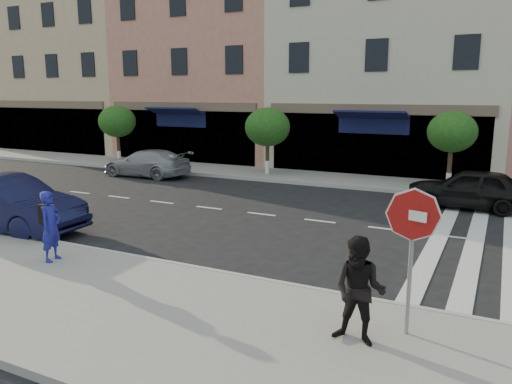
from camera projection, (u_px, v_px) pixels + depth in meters
name	position (u px, v px, depth m)	size (l,w,h in m)	color
ground	(264.00, 259.00, 11.82)	(120.00, 120.00, 0.00)	black
sidewalk_near	(169.00, 319.00, 8.51)	(60.00, 4.50, 0.15)	gray
sidewalk_far	(374.00, 183.00, 21.45)	(60.00, 3.00, 0.15)	gray
building_west_far	(88.00, 62.00, 35.20)	(12.00, 9.00, 12.00)	#D6B189
building_west_mid	(222.00, 40.00, 30.18)	(10.00, 9.00, 14.00)	tan
building_centre	(397.00, 61.00, 25.88)	(11.00, 9.00, 11.00)	beige
street_tree_wa	(117.00, 122.00, 26.97)	(2.00, 2.00, 3.05)	#473323
street_tree_wb	(267.00, 127.00, 23.03)	(2.10, 2.10, 3.06)	#473323
street_tree_c	(452.00, 132.00, 19.52)	(1.90, 1.90, 3.04)	#473323
stop_sign	(412.00, 229.00, 7.52)	(0.79, 0.29, 2.34)	gray
photographer	(51.00, 226.00, 11.14)	(0.58, 0.38, 1.59)	navy
walker	(359.00, 291.00, 7.41)	(0.81, 0.63, 1.66)	black
car_near_mid	(7.00, 204.00, 14.12)	(1.65, 4.73, 1.56)	black
car_far_left	(146.00, 163.00, 23.42)	(1.77, 4.35, 1.26)	#97989C
car_far_mid	(469.00, 189.00, 16.87)	(1.64, 4.07, 1.39)	black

